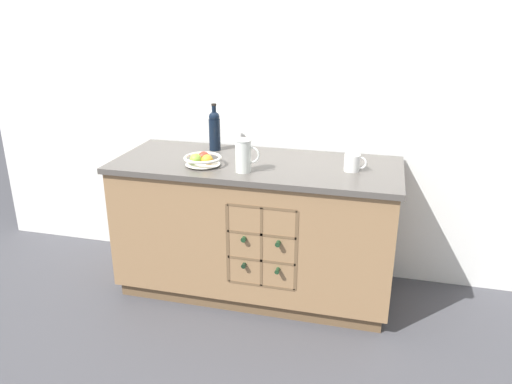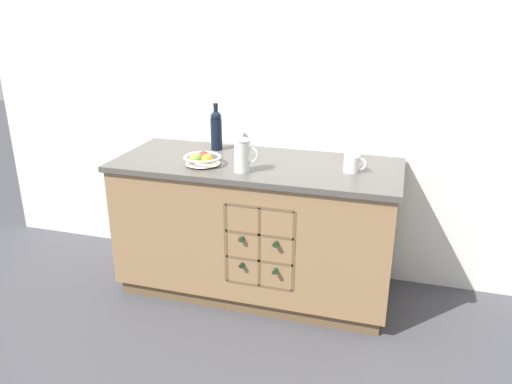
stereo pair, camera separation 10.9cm
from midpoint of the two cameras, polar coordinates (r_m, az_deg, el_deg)
ground_plane at (r=3.46m, az=-0.92°, el=-10.82°), size 14.00×14.00×0.00m
back_wall at (r=3.40m, az=0.84°, el=11.60°), size 4.40×0.06×2.55m
kitchen_island at (r=3.25m, az=-0.95°, el=-4.04°), size 1.78×0.74×0.89m
fruit_bowl at (r=3.04m, az=-7.15°, el=3.70°), size 0.23×0.23×0.08m
white_pitcher at (r=2.89m, az=-2.49°, el=4.23°), size 0.15×0.10×0.19m
ceramic_mug at (r=2.97m, az=9.96°, el=3.31°), size 0.13×0.09×0.10m
standing_wine_bottle at (r=3.35m, az=-5.70°, el=7.12°), size 0.08×0.08×0.31m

